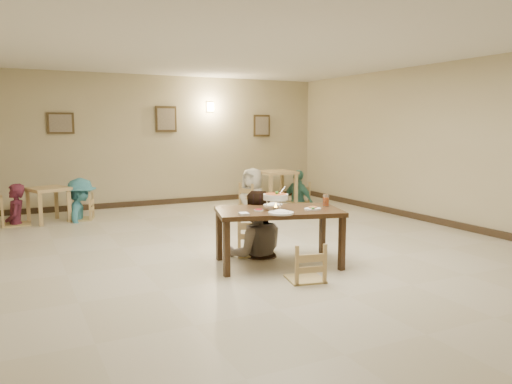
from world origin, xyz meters
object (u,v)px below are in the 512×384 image
bg_diner_a (14,184)px  bg_chair_ll (15,198)px  bg_table_left (48,194)px  bg_diner_d (299,170)px  chair_near (306,244)px  main_table (278,215)px  drink_glass (326,201)px  curry_warmer (276,197)px  bg_diner_c (252,168)px  chair_far (254,219)px  bg_chair_lr (80,196)px  bg_diner_b (79,178)px  bg_table_right (277,177)px  main_diner (255,191)px  bg_chair_rl (252,184)px  bg_chair_rr (299,184)px

bg_diner_a → bg_chair_ll: bearing=-131.0°
bg_table_left → bg_diner_d: bg_diner_d is taller
chair_near → main_table: bearing=-80.2°
drink_glass → curry_warmer: bearing=177.0°
bg_table_left → bg_diner_c: (4.41, 0.10, 0.33)m
chair_far → drink_glass: (0.73, -0.73, 0.32)m
bg_table_left → bg_chair_lr: 0.58m
bg_chair_ll → bg_diner_b: 1.20m
chair_near → bg_table_right: 5.92m
bg_chair_ll → bg_diner_c: size_ratio=0.59×
main_diner → bg_diner_a: bearing=-37.0°
drink_glass → bg_diner_c: bg_diner_c is taller
bg_chair_rl → bg_diner_a: 5.00m
chair_far → bg_chair_rr: (3.15, 3.95, -0.05)m
chair_far → bg_table_left: size_ratio=1.19×
bg_chair_lr → bg_chair_rl: size_ratio=0.96×
main_diner → drink_glass: size_ratio=11.42×
curry_warmer → bg_diner_d: 5.63m
main_diner → bg_table_left: bearing=-42.9°
bg_table_left → bg_table_right: size_ratio=1.09×
bg_chair_ll → bg_diner_b: (1.16, 0.04, 0.31)m
bg_table_left → bg_chair_rr: size_ratio=0.94×
bg_diner_c → chair_near: bearing=-45.3°
main_table → chair_far: 0.68m
bg_chair_ll → bg_diner_d: bg_diner_d is taller
chair_far → bg_table_right: (2.55, 3.96, 0.14)m
bg_chair_lr → chair_near: bearing=36.4°
bg_table_left → bg_chair_ll: 0.58m
curry_warmer → bg_diner_b: bearing=111.9°
bg_table_left → bg_chair_lr: bearing=0.3°
curry_warmer → bg_chair_rl: (1.97, 4.72, -0.42)m
main_diner → drink_glass: bearing=152.3°
bg_table_left → chair_near: bearing=-65.0°
bg_table_right → bg_diner_a: (-5.60, -0.06, 0.13)m
main_diner → bg_chair_ll: bearing=-37.0°
chair_far → main_diner: (-0.00, -0.05, 0.42)m
chair_near → bg_diner_a: bearing=-47.9°
bg_table_right → bg_chair_rl: (-0.60, 0.07, -0.15)m
curry_warmer → bg_chair_lr: size_ratio=0.38×
chair_near → bg_chair_lr: bearing=-58.4°
bg_table_left → bg_chair_lr: (0.58, 0.00, -0.06)m
bg_chair_lr → bg_diner_d: bearing=107.0°
chair_near → bg_diner_c: size_ratio=0.51×
chair_near → drink_glass: drink_glass is taller
curry_warmer → bg_table_left: (-2.44, 4.62, -0.38)m
chair_far → bg_chair_ll: bearing=148.6°
chair_far → bg_chair_lr: chair_far is taller
drink_glass → bg_chair_ll: 5.98m
bg_table_right → bg_diner_d: 0.62m
bg_chair_rr → bg_diner_c: 1.28m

